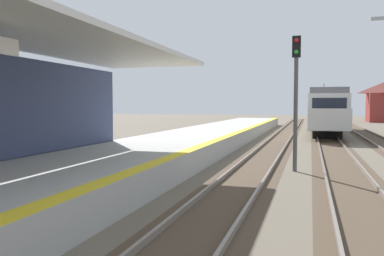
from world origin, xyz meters
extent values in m
cube|color=#A8A8A3|center=(-2.50, 16.00, 0.45)|extent=(5.00, 80.00, 0.90)
cube|color=yellow|center=(-0.25, 16.00, 0.90)|extent=(0.50, 80.00, 0.01)
cube|color=#4C3D2D|center=(1.90, 20.00, 0.00)|extent=(2.34, 120.00, 0.01)
cube|color=slate|center=(1.18, 20.00, 0.08)|extent=(0.08, 120.00, 0.15)
cube|color=slate|center=(2.62, 20.00, 0.08)|extent=(0.08, 120.00, 0.15)
cube|color=#4C3D2D|center=(5.30, 20.00, 0.00)|extent=(2.34, 120.00, 0.01)
cube|color=slate|center=(4.58, 20.00, 0.08)|extent=(0.08, 120.00, 0.15)
cube|color=slate|center=(6.02, 20.00, 0.08)|extent=(0.08, 120.00, 0.15)
cube|color=silver|center=(5.30, 41.94, 2.07)|extent=(2.90, 18.00, 2.70)
cube|color=slate|center=(5.30, 41.94, 3.64)|extent=(2.67, 18.00, 0.44)
cube|color=black|center=(5.30, 32.92, 2.48)|extent=(2.32, 0.06, 1.21)
cube|color=silver|center=(5.30, 32.14, 1.60)|extent=(2.78, 1.60, 1.49)
cube|color=black|center=(6.76, 41.94, 2.48)|extent=(0.04, 15.84, 0.86)
cylinder|color=#333333|center=(5.30, 45.54, 4.31)|extent=(0.06, 0.06, 0.90)
cube|color=black|center=(5.30, 36.09, 0.36)|extent=(2.17, 2.20, 0.72)
cube|color=black|center=(5.30, 47.79, 0.36)|extent=(2.17, 2.20, 0.72)
cylinder|color=#4C4C4C|center=(3.49, 19.12, 2.20)|extent=(0.16, 0.16, 4.40)
cube|color=black|center=(3.49, 19.12, 4.80)|extent=(0.32, 0.24, 0.80)
sphere|color=red|center=(3.49, 18.98, 5.02)|extent=(0.16, 0.16, 0.16)
sphere|color=green|center=(3.49, 18.98, 4.58)|extent=(0.16, 0.16, 0.16)
camera|label=1|loc=(4.05, 3.31, 2.56)|focal=37.15mm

